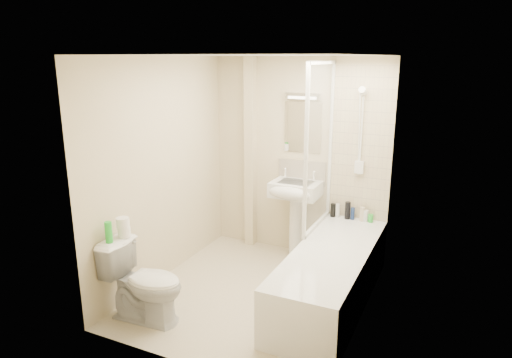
% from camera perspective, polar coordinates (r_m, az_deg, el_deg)
% --- Properties ---
extents(floor, '(2.50, 2.50, 0.00)m').
position_cam_1_polar(floor, '(4.89, -0.19, -14.15)').
color(floor, beige).
rests_on(floor, ground).
extents(wall_back, '(2.20, 0.02, 2.40)m').
position_cam_1_polar(wall_back, '(5.56, 5.33, 2.63)').
color(wall_back, beige).
rests_on(wall_back, ground).
extents(wall_left, '(0.02, 2.50, 2.40)m').
position_cam_1_polar(wall_left, '(4.99, -11.69, 0.96)').
color(wall_left, beige).
rests_on(wall_left, ground).
extents(wall_right, '(0.02, 2.50, 2.40)m').
position_cam_1_polar(wall_right, '(4.11, 13.82, -2.20)').
color(wall_right, beige).
rests_on(wall_right, ground).
extents(ceiling, '(2.20, 2.50, 0.02)m').
position_cam_1_polar(ceiling, '(4.28, -0.22, 15.22)').
color(ceiling, white).
rests_on(ceiling, wall_back).
extents(tile_back, '(0.70, 0.01, 1.75)m').
position_cam_1_polar(tile_back, '(5.30, 13.00, 4.19)').
color(tile_back, beige).
rests_on(tile_back, wall_back).
extents(tile_right, '(0.01, 2.10, 1.75)m').
position_cam_1_polar(tile_right, '(4.24, 14.40, 1.46)').
color(tile_right, beige).
rests_on(tile_right, wall_right).
extents(pipe_boxing, '(0.12, 0.12, 2.40)m').
position_cam_1_polar(pipe_boxing, '(5.74, -0.71, 3.08)').
color(pipe_boxing, beige).
rests_on(pipe_boxing, ground).
extents(splashback, '(0.60, 0.02, 0.30)m').
position_cam_1_polar(splashback, '(5.57, 5.74, 0.85)').
color(splashback, beige).
rests_on(splashback, wall_back).
extents(mirror, '(0.46, 0.01, 0.60)m').
position_cam_1_polar(mirror, '(5.46, 5.88, 6.45)').
color(mirror, white).
rests_on(mirror, wall_back).
extents(strip_light, '(0.42, 0.07, 0.07)m').
position_cam_1_polar(strip_light, '(5.40, 5.90, 10.30)').
color(strip_light, silver).
rests_on(strip_light, wall_back).
extents(bathtub, '(0.70, 2.10, 0.55)m').
position_cam_1_polar(bathtub, '(4.70, 9.36, -11.71)').
color(bathtub, white).
rests_on(bathtub, ground).
extents(shower_screen, '(0.04, 0.92, 1.80)m').
position_cam_1_polar(shower_screen, '(4.96, 7.96, 4.01)').
color(shower_screen, white).
rests_on(shower_screen, bathtub).
extents(shower_fixture, '(0.10, 0.16, 0.99)m').
position_cam_1_polar(shower_fixture, '(5.24, 12.96, 5.41)').
color(shower_fixture, white).
rests_on(shower_fixture, wall_back).
extents(pedestal_sink, '(0.56, 0.51, 1.09)m').
position_cam_1_polar(pedestal_sink, '(5.44, 4.86, -2.39)').
color(pedestal_sink, white).
rests_on(pedestal_sink, ground).
extents(bottle_black_a, '(0.06, 0.06, 0.16)m').
position_cam_1_polar(bottle_black_a, '(5.49, 9.60, -3.86)').
color(bottle_black_a, black).
rests_on(bottle_black_a, bathtub).
extents(bottle_white_a, '(0.05, 0.05, 0.16)m').
position_cam_1_polar(bottle_white_a, '(5.47, 10.17, -3.92)').
color(bottle_white_a, white).
rests_on(bottle_white_a, bathtub).
extents(bottle_black_b, '(0.06, 0.06, 0.20)m').
position_cam_1_polar(bottle_black_b, '(5.44, 11.38, -3.87)').
color(bottle_black_b, black).
rests_on(bottle_black_b, bathtub).
extents(bottle_blue, '(0.05, 0.05, 0.14)m').
position_cam_1_polar(bottle_blue, '(5.44, 11.98, -4.26)').
color(bottle_blue, navy).
rests_on(bottle_blue, bathtub).
extents(bottle_cream, '(0.06, 0.06, 0.16)m').
position_cam_1_polar(bottle_cream, '(5.41, 13.13, -4.30)').
color(bottle_cream, beige).
rests_on(bottle_cream, bathtub).
extents(bottle_white_b, '(0.06, 0.06, 0.13)m').
position_cam_1_polar(bottle_white_b, '(5.41, 13.55, -4.51)').
color(bottle_white_b, silver).
rests_on(bottle_white_b, bathtub).
extents(bottle_green, '(0.06, 0.06, 0.09)m').
position_cam_1_polar(bottle_green, '(5.41, 14.13, -4.78)').
color(bottle_green, green).
rests_on(bottle_green, bathtub).
extents(toilet, '(0.52, 0.80, 0.76)m').
position_cam_1_polar(toilet, '(4.43, -13.77, -12.38)').
color(toilet, white).
rests_on(toilet, ground).
extents(toilet_roll_lower, '(0.12, 0.12, 0.10)m').
position_cam_1_polar(toilet_roll_lower, '(4.45, -16.16, -6.36)').
color(toilet_roll_lower, white).
rests_on(toilet_roll_lower, toilet).
extents(toilet_roll_upper, '(0.12, 0.12, 0.10)m').
position_cam_1_polar(toilet_roll_upper, '(4.41, -16.32, -5.26)').
color(toilet_roll_upper, white).
rests_on(toilet_roll_upper, toilet_roll_lower).
extents(green_bottle, '(0.06, 0.06, 0.20)m').
position_cam_1_polar(green_bottle, '(4.34, -17.94, -6.35)').
color(green_bottle, green).
rests_on(green_bottle, toilet).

